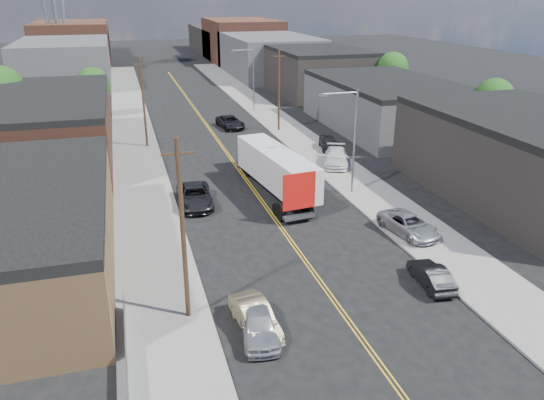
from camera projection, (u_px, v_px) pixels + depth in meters
ground at (200, 115)px, 75.47m from camera, size 260.00×260.00×0.00m
centerline at (219, 142)px, 62.05m from camera, size 0.32×120.00×0.01m
sidewalk_left at (136, 147)px, 59.60m from camera, size 5.00×140.00×0.15m
sidewalk_right at (296, 136)px, 64.45m from camera, size 5.00×140.00×0.15m
warehouse_tan at (8, 231)px, 32.28m from camera, size 12.00×22.00×5.60m
warehouse_brown at (50, 126)px, 55.36m from camera, size 12.00×26.00×6.60m
industrial_right_a at (534, 158)px, 44.00m from camera, size 14.00×22.00×7.10m
industrial_right_b at (387, 104)px, 67.45m from camera, size 14.00×24.00×6.10m
industrial_right_c at (316, 71)px, 90.43m from camera, size 14.00×22.00×7.60m
skyline_left_a at (65, 62)px, 100.21m from camera, size 16.00×30.00×8.00m
skyline_right_a at (269, 55)px, 110.42m from camera, size 16.00×30.00×8.00m
skyline_left_b at (73, 44)px, 122.21m from camera, size 16.00×26.00×10.00m
skyline_right_b at (242, 40)px, 132.41m from camera, size 16.00×26.00×10.00m
skyline_left_c at (78, 44)px, 140.65m from camera, size 16.00×40.00×7.00m
skyline_right_c at (226, 40)px, 150.85m from camera, size 16.00×40.00×7.00m
streetlight_near at (351, 134)px, 44.15m from camera, size 3.39×0.25×9.00m
streetlight_far at (251, 75)px, 75.46m from camera, size 3.39×0.25×9.00m
utility_pole_left_near at (183, 231)px, 26.77m from camera, size 1.60×0.26×10.00m
utility_pole_left_far at (143, 102)px, 58.08m from camera, size 1.60×0.26×10.00m
utility_pole_right at (279, 90)px, 64.95m from camera, size 1.60×0.26×10.00m
tree_left_mid at (3, 90)px, 62.88m from camera, size 5.10×5.04×8.37m
tree_left_far at (94, 85)px, 72.03m from camera, size 4.35×4.20×6.97m
tree_right_near at (494, 101)px, 59.89m from camera, size 4.60×4.48×7.44m
tree_right_far at (393, 70)px, 81.24m from camera, size 4.85×4.76×7.91m
semi_truck at (271, 165)px, 46.19m from camera, size 4.10×15.67×4.03m
car_left_a at (258, 323)px, 26.82m from camera, size 2.32×4.71×1.55m
car_left_b at (255, 317)px, 27.42m from camera, size 2.02×4.55×1.45m
car_left_c at (195, 196)px, 43.35m from camera, size 3.03×6.02×1.64m
car_right_oncoming at (431, 275)px, 31.55m from camera, size 1.83×4.19×1.34m
car_right_lot_a at (409, 225)px, 37.94m from camera, size 3.18×5.47×1.43m
car_right_lot_b at (336, 157)px, 53.05m from camera, size 4.14×5.97×1.61m
car_right_lot_c at (328, 142)px, 58.38m from camera, size 2.72×4.74×1.52m
car_ahead_truck at (230, 122)px, 68.09m from camera, size 3.24×5.79×1.53m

